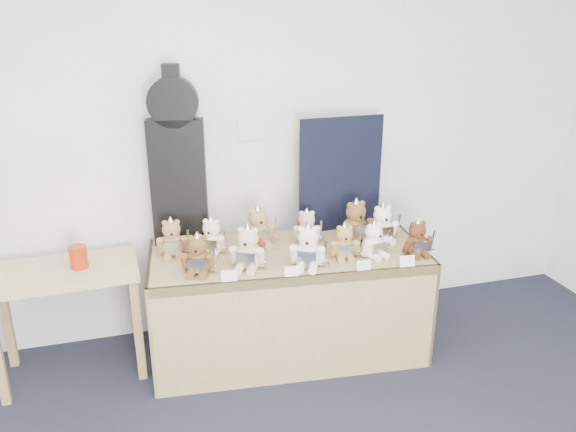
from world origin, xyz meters
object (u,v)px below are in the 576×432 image
object	(u,v)px
teddy_front_centre	(308,249)
teddy_back_left	(212,238)
teddy_front_far_right	(374,241)
teddy_back_far_left	(172,239)
display_table	(290,279)
teddy_front_far_left	(198,256)
teddy_front_right	(344,243)
teddy_back_end	(382,225)
guitar_case	(177,160)
teddy_back_centre_left	(258,228)
red_cup	(78,257)
teddy_front_left	(248,250)
side_table	(65,288)
teddy_front_end	(417,240)
teddy_back_right	(356,223)
teddy_back_centre_right	(307,228)

from	to	relation	value
teddy_front_centre	teddy_back_left	distance (m)	0.61
teddy_front_far_right	teddy_back_far_left	bearing A→B (deg)	147.01
display_table	teddy_front_far_left	bearing A→B (deg)	-166.92
teddy_front_right	teddy_front_far_right	distance (m)	0.18
teddy_back_end	guitar_case	bearing A→B (deg)	166.72
teddy_back_centre_left	teddy_back_far_left	size ratio (longest dim) A/B	1.08
guitar_case	teddy_front_centre	xyz separation A→B (m)	(0.66, -0.55, -0.43)
display_table	teddy_front_far_left	distance (m)	0.62
teddy_back_left	red_cup	bearing A→B (deg)	-157.21
teddy_front_left	teddy_back_far_left	bearing A→B (deg)	169.17
side_table	teddy_back_left	bearing A→B (deg)	-3.79
display_table	teddy_front_end	xyz separation A→B (m)	(0.74, -0.18, 0.25)
teddy_front_centre	teddy_front_right	size ratio (longest dim) A/B	1.21
teddy_front_centre	teddy_back_end	world-z (taller)	teddy_front_centre
teddy_front_far_left	teddy_back_centre_left	bearing A→B (deg)	54.30
teddy_back_far_left	teddy_front_left	bearing A→B (deg)	-33.38
red_cup	teddy_back_far_left	size ratio (longest dim) A/B	0.52
teddy_front_left	teddy_back_left	xyz separation A→B (m)	(-0.17, 0.27, -0.01)
teddy_front_left	teddy_back_centre_left	xyz separation A→B (m)	(0.13, 0.32, -0.00)
teddy_front_far_left	teddy_front_far_right	world-z (taller)	teddy_front_far_left
display_table	teddy_front_end	bearing A→B (deg)	-8.49
display_table	teddy_front_centre	xyz separation A→B (m)	(0.06, -0.16, 0.27)
teddy_front_far_right	teddy_back_centre_left	bearing A→B (deg)	133.41
teddy_front_right	teddy_back_right	distance (m)	0.29
teddy_front_far_right	teddy_back_centre_left	world-z (taller)	teddy_back_centre_left
display_table	teddy_back_end	distance (m)	0.69
guitar_case	teddy_back_right	size ratio (longest dim) A/B	3.67
teddy_front_centre	teddy_front_end	distance (m)	0.69
teddy_back_far_left	teddy_front_end	bearing A→B (deg)	-12.36
teddy_front_left	teddy_front_end	distance (m)	1.03
side_table	teddy_back_end	size ratio (longest dim) A/B	3.15
teddy_front_far_left	teddy_front_left	distance (m)	0.28
teddy_front_end	teddy_back_centre_left	xyz separation A→B (m)	(-0.89, 0.42, 0.01)
teddy_front_right	teddy_front_far_right	world-z (taller)	teddy_front_far_right
guitar_case	display_table	bearing A→B (deg)	-21.71
red_cup	teddy_front_centre	bearing A→B (deg)	-16.02
red_cup	teddy_back_left	xyz separation A→B (m)	(0.77, -0.02, 0.04)
guitar_case	teddy_back_left	size ratio (longest dim) A/B	4.43
side_table	teddy_back_centre_left	bearing A→B (deg)	-0.94
red_cup	teddy_front_end	size ratio (longest dim) A/B	0.54
teddy_back_right	teddy_back_far_left	bearing A→B (deg)	170.76
teddy_front_centre	teddy_back_end	bearing A→B (deg)	45.72
teddy_back_end	teddy_front_end	bearing A→B (deg)	-65.72
display_table	teddy_back_end	world-z (taller)	teddy_back_end
teddy_front_centre	teddy_back_right	distance (m)	0.51
teddy_front_left	teddy_front_right	bearing A→B (deg)	23.86
red_cup	teddy_back_right	world-z (taller)	teddy_back_right
teddy_front_end	teddy_back_centre_right	world-z (taller)	teddy_front_end
teddy_front_far_left	teddy_front_end	world-z (taller)	teddy_front_far_left
teddy_front_far_left	teddy_front_centre	world-z (taller)	teddy_front_centre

